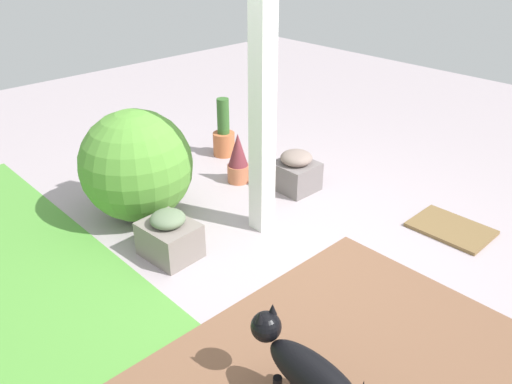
{
  "coord_description": "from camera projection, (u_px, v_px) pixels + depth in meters",
  "views": [
    {
      "loc": [
        -2.32,
        2.49,
        2.33
      ],
      "look_at": [
        0.3,
        0.0,
        0.41
      ],
      "focal_mm": 36.07,
      "sensor_mm": 36.0,
      "label": 1
    }
  ],
  "objects": [
    {
      "name": "terracotta_pot_tall",
      "position": [
        224.0,
        135.0,
        5.65
      ],
      "size": [
        0.24,
        0.24,
        0.65
      ],
      "color": "#C1673D",
      "rests_on": "ground"
    },
    {
      "name": "stone_planter_far",
      "position": [
        169.0,
        236.0,
        3.95
      ],
      "size": [
        0.45,
        0.38,
        0.39
      ],
      "color": "gray",
      "rests_on": "ground"
    },
    {
      "name": "ground_plane",
      "position": [
        282.0,
        250.0,
        4.09
      ],
      "size": [
        12.0,
        12.0,
        0.0
      ],
      "primitive_type": "plane",
      "color": "#AC9FA5"
    },
    {
      "name": "brick_path",
      "position": [
        342.0,
        379.0,
        2.93
      ],
      "size": [
        1.8,
        2.4,
        0.02
      ],
      "primitive_type": "cube",
      "color": "brown",
      "rests_on": "ground"
    },
    {
      "name": "stone_planter_nearest",
      "position": [
        296.0,
        171.0,
        4.93
      ],
      "size": [
        0.39,
        0.37,
        0.4
      ],
      "color": "slate",
      "rests_on": "ground"
    },
    {
      "name": "terracotta_pot_spiky",
      "position": [
        238.0,
        159.0,
        5.05
      ],
      "size": [
        0.22,
        0.22,
        0.51
      ],
      "color": "#C7704C",
      "rests_on": "ground"
    },
    {
      "name": "dog",
      "position": [
        306.0,
        369.0,
        2.62
      ],
      "size": [
        0.74,
        0.21,
        0.51
      ],
      "color": "black",
      "rests_on": "ground"
    },
    {
      "name": "porch_pillar",
      "position": [
        262.0,
        97.0,
        3.87
      ],
      "size": [
        0.16,
        0.16,
        2.28
      ],
      "primitive_type": "cube",
      "color": "white",
      "rests_on": "ground"
    },
    {
      "name": "round_shrub",
      "position": [
        136.0,
        165.0,
        4.36
      ],
      "size": [
        0.96,
        0.96,
        0.96
      ],
      "primitive_type": "sphere",
      "color": "#559335",
      "rests_on": "ground"
    },
    {
      "name": "doormat",
      "position": [
        451.0,
        229.0,
        4.35
      ],
      "size": [
        0.64,
        0.47,
        0.03
      ],
      "primitive_type": "cube",
      "rotation": [
        0.0,
        0.0,
        0.01
      ],
      "color": "brown",
      "rests_on": "ground"
    }
  ]
}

